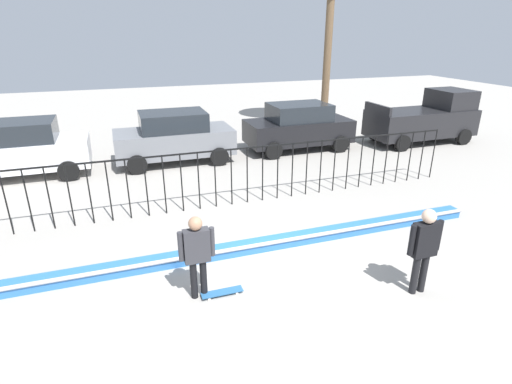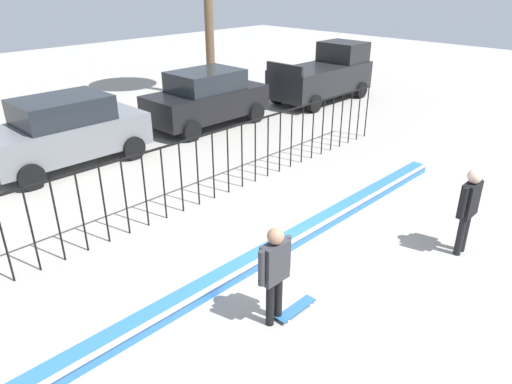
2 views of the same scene
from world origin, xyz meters
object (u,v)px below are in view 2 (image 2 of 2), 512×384
(camera_operator, at_px, (469,204))
(parked_car_gray, at_px, (66,131))
(skateboard, at_px, (296,309))
(parked_car_black, at_px, (206,98))
(pickup_truck, at_px, (324,75))
(skateboarder, at_px, (275,268))

(camera_operator, relative_size, parked_car_gray, 0.40)
(skateboard, relative_size, parked_car_gray, 0.19)
(skateboard, bearing_deg, parked_car_gray, 67.19)
(skateboard, relative_size, parked_car_black, 0.19)
(skateboard, xyz_separation_m, parked_car_gray, (0.47, 8.65, 0.91))
(camera_operator, relative_size, parked_car_black, 0.40)
(parked_car_gray, xyz_separation_m, parked_car_black, (5.10, 0.07, 0.00))
(camera_operator, distance_m, parked_car_gray, 10.25)
(parked_car_gray, relative_size, pickup_truck, 0.91)
(camera_operator, bearing_deg, pickup_truck, -99.82)
(skateboarder, height_order, camera_operator, camera_operator)
(skateboard, height_order, pickup_truck, pickup_truck)
(skateboarder, xyz_separation_m, parked_car_black, (5.98, 8.62, -0.02))
(camera_operator, height_order, parked_car_gray, parked_car_gray)
(skateboard, bearing_deg, camera_operator, -37.22)
(parked_car_black, bearing_deg, camera_operator, -97.41)
(camera_operator, height_order, pickup_truck, pickup_truck)
(skateboard, distance_m, parked_car_gray, 8.71)
(camera_operator, bearing_deg, parked_car_gray, -41.84)
(skateboard, height_order, camera_operator, camera_operator)
(skateboarder, bearing_deg, camera_operator, -13.16)
(skateboard, relative_size, pickup_truck, 0.17)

